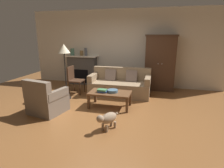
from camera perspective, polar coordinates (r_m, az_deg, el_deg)
name	(u,v)px	position (r m, az deg, el deg)	size (l,w,h in m)	color
ground_plane	(103,109)	(4.95, -2.82, -7.57)	(9.60, 9.60, 0.00)	brown
back_wall	(122,48)	(7.07, 3.25, 10.90)	(7.20, 0.10, 2.80)	silver
fireplace	(82,70)	(7.40, -9.13, 4.42)	(1.26, 0.48, 1.12)	#4C4947
armoire	(160,63)	(6.65, 14.60, 6.34)	(1.06, 0.57, 1.90)	#472D1E
couch	(120,85)	(5.98, 2.49, -0.37)	(1.93, 0.87, 0.86)	#937A5B
coffee_table	(110,94)	(4.94, -0.65, -3.11)	(1.10, 0.60, 0.42)	brown
fruit_bowl	(113,91)	(4.90, 0.18, -2.15)	(0.28, 0.28, 0.07)	slate
book_stack	(102,91)	(4.90, -2.98, -2.08)	(0.26, 0.18, 0.09)	#38569E
mantel_vase_jade	(72,52)	(7.45, -12.13, 9.66)	(0.15, 0.15, 0.26)	slate
mantel_vase_bronze	(81,53)	(7.29, -9.40, 9.39)	(0.13, 0.13, 0.19)	olive
mantel_vase_slate	(86,52)	(7.22, -8.09, 9.81)	(0.11, 0.11, 0.30)	#565B66
armchair_near_left	(46,101)	(4.87, -19.61, -4.88)	(0.90, 0.90, 0.88)	#756656
side_chair_wooden	(74,78)	(6.23, -11.65, 1.81)	(0.44, 0.44, 0.90)	#472D1E
floor_lamp	(64,52)	(5.58, -14.59, 9.58)	(0.36, 0.36, 1.64)	black
dog	(108,119)	(3.82, -1.31, -10.62)	(0.38, 0.51, 0.39)	gray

